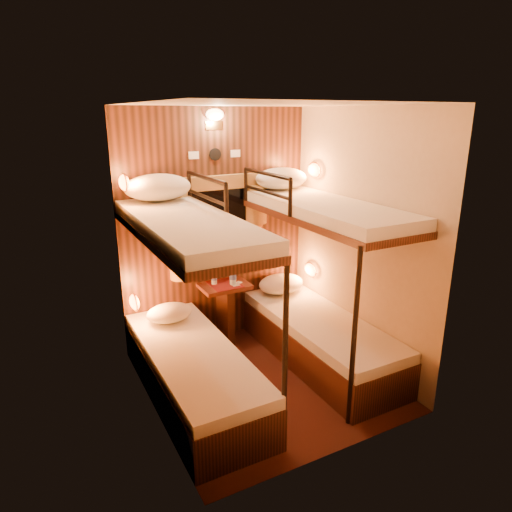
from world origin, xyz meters
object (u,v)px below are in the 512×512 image
table (225,305)px  bunk_left (192,338)px  bunk_right (320,308)px  bottle_right (233,275)px  bottle_left (214,276)px

table → bunk_left: bearing=-129.7°
bunk_left → table: size_ratio=2.90×
bunk_right → bottle_right: 0.96m
bunk_right → table: size_ratio=2.90×
bunk_left → bottle_right: bunk_left is taller
table → bottle_right: 0.35m
table → bottle_left: bottle_left is taller
bottle_left → table: bearing=-30.8°
bunk_right → bottle_right: size_ratio=7.60×
bunk_left → bunk_right: 1.30m
table → bottle_right: bottle_right is taller
bunk_left → bottle_left: size_ratio=9.02×
bottle_right → table: bearing=153.4°
table → bottle_left: 0.34m
bunk_right → bottle_left: 1.13m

